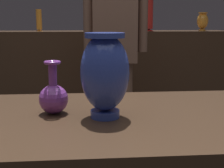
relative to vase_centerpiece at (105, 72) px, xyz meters
name	(u,v)px	position (x,y,z in m)	size (l,w,h in m)	color
back_display_shelf	(95,82)	(0.04, 2.22, -0.44)	(2.60, 0.40, 0.99)	#382619
vase_centerpiece	(105,72)	(0.00, 0.00, 0.00)	(0.15, 0.15, 0.25)	#2D429E
vase_tall_behind	(53,97)	(-0.16, 0.06, -0.08)	(0.09, 0.09, 0.17)	#7A388E
shelf_vase_far_right	(203,21)	(1.08, 2.16, 0.15)	(0.11, 0.11, 0.18)	orange
shelf_vase_left	(39,21)	(-0.48, 2.22, 0.15)	(0.07, 0.07, 0.20)	orange
shelf_vase_right	(149,15)	(0.56, 2.16, 0.20)	(0.09, 0.09, 0.31)	red
visitor_center_back	(115,42)	(0.17, 1.46, 0.00)	(0.47, 0.21, 1.59)	brown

